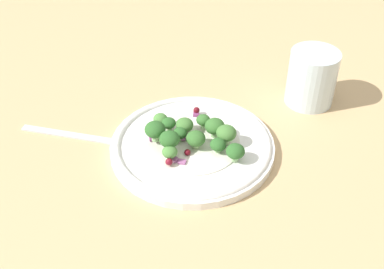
{
  "coord_description": "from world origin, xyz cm",
  "views": [
    {
      "loc": [
        -12.79,
        -51.29,
        46.42
      ],
      "look_at": [
        2.54,
        0.17,
        2.7
      ],
      "focal_mm": 46.13,
      "sensor_mm": 36.0,
      "label": 1
    }
  ],
  "objects_px": {
    "broccoli_floret_0": "(155,130)",
    "water_glass": "(312,78)",
    "fork": "(88,137)",
    "broccoli_floret_1": "(170,152)",
    "plate": "(192,144)",
    "broccoli_floret_2": "(203,120)"
  },
  "relations": [
    {
      "from": "fork",
      "to": "water_glass",
      "type": "xyz_separation_m",
      "value": [
        0.36,
        -0.01,
        0.04
      ]
    },
    {
      "from": "fork",
      "to": "broccoli_floret_1",
      "type": "bearing_deg",
      "value": -43.23
    },
    {
      "from": "broccoli_floret_1",
      "to": "broccoli_floret_2",
      "type": "height_order",
      "value": "broccoli_floret_2"
    },
    {
      "from": "water_glass",
      "to": "fork",
      "type": "bearing_deg",
      "value": 179.15
    },
    {
      "from": "broccoli_floret_1",
      "to": "broccoli_floret_2",
      "type": "relative_size",
      "value": 1.02
    },
    {
      "from": "broccoli_floret_2",
      "to": "water_glass",
      "type": "height_order",
      "value": "water_glass"
    },
    {
      "from": "broccoli_floret_0",
      "to": "broccoli_floret_1",
      "type": "xyz_separation_m",
      "value": [
        0.01,
        -0.04,
        -0.01
      ]
    },
    {
      "from": "broccoli_floret_1",
      "to": "plate",
      "type": "bearing_deg",
      "value": 35.3
    },
    {
      "from": "plate",
      "to": "water_glass",
      "type": "relative_size",
      "value": 2.64
    },
    {
      "from": "broccoli_floret_2",
      "to": "broccoli_floret_0",
      "type": "bearing_deg",
      "value": -170.81
    },
    {
      "from": "plate",
      "to": "broccoli_floret_2",
      "type": "height_order",
      "value": "broccoli_floret_2"
    },
    {
      "from": "fork",
      "to": "plate",
      "type": "bearing_deg",
      "value": -25.46
    },
    {
      "from": "broccoli_floret_0",
      "to": "broccoli_floret_2",
      "type": "bearing_deg",
      "value": 9.19
    },
    {
      "from": "broccoli_floret_2",
      "to": "water_glass",
      "type": "distance_m",
      "value": 0.2
    },
    {
      "from": "plate",
      "to": "broccoli_floret_0",
      "type": "height_order",
      "value": "broccoli_floret_0"
    },
    {
      "from": "broccoli_floret_0",
      "to": "water_glass",
      "type": "bearing_deg",
      "value": 10.66
    },
    {
      "from": "broccoli_floret_1",
      "to": "water_glass",
      "type": "relative_size",
      "value": 0.24
    },
    {
      "from": "plate",
      "to": "broccoli_floret_1",
      "type": "distance_m",
      "value": 0.05
    },
    {
      "from": "broccoli_floret_0",
      "to": "fork",
      "type": "distance_m",
      "value": 0.11
    },
    {
      "from": "plate",
      "to": "fork",
      "type": "height_order",
      "value": "plate"
    },
    {
      "from": "plate",
      "to": "broccoli_floret_0",
      "type": "relative_size",
      "value": 7.9
    },
    {
      "from": "broccoli_floret_0",
      "to": "plate",
      "type": "bearing_deg",
      "value": -13.28
    }
  ]
}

